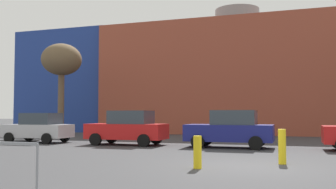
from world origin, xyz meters
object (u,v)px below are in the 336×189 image
parked_car_2 (230,129)px  bare_tree_1 (62,62)px  bollard_yellow_1 (197,152)px  parked_car_0 (38,128)px  parked_car_1 (128,128)px  bollard_yellow_0 (282,147)px

parked_car_2 → bare_tree_1: bearing=-23.3°
bollard_yellow_1 → parked_car_2: bearing=91.5°
parked_car_0 → parked_car_1: parked_car_1 is taller
parked_car_2 → bare_tree_1: bare_tree_1 is taller
parked_car_0 → parked_car_1: (5.48, 0.00, 0.06)m
parked_car_2 → bollard_yellow_0: (2.51, -5.48, -0.33)m
parked_car_2 → bollard_yellow_0: size_ratio=3.69×
bare_tree_1 → bollard_yellow_0: size_ratio=6.08×
parked_car_0 → parked_car_2: bearing=-180.0°
parked_car_2 → bollard_yellow_1: size_ratio=4.30×
parked_car_1 → bollard_yellow_0: 9.55m
parked_car_0 → bollard_yellow_1: parked_car_0 is taller
bollard_yellow_0 → parked_car_2: bearing=114.6°
parked_car_1 → bare_tree_1: size_ratio=0.61×
parked_car_0 → bollard_yellow_0: parked_car_0 is taller
bare_tree_1 → parked_car_1: bearing=-35.8°
parked_car_0 → bare_tree_1: bare_tree_1 is taller
parked_car_0 → bollard_yellow_0: 14.38m
bollard_yellow_1 → parked_car_1: bearing=127.0°
parked_car_1 → bollard_yellow_0: size_ratio=3.69×
parked_car_1 → bollard_yellow_1: size_ratio=4.30×
parked_car_2 → bare_tree_1: (-13.15, 5.66, 4.54)m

